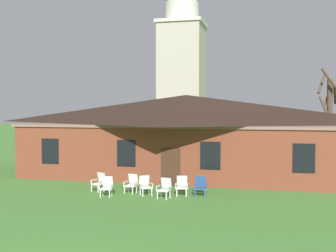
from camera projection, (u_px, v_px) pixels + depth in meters
name	position (u px, v px, depth m)	size (l,w,h in m)	color
brick_building	(186.00, 133.00, 28.17)	(20.17, 10.40, 5.23)	brown
dome_tower	(182.00, 67.00, 47.70)	(5.18, 5.18, 19.86)	#BCB29E
lawn_chair_by_porch	(99.00, 182.00, 21.81)	(0.76, 0.82, 0.96)	white
lawn_chair_near_door	(107.00, 186.00, 20.59)	(0.70, 0.73, 0.96)	white
lawn_chair_left_end	(132.00, 183.00, 21.35)	(0.70, 0.74, 0.96)	white
lawn_chair_middle	(145.00, 185.00, 20.85)	(0.85, 0.87, 0.96)	white
lawn_chair_right_end	(165.00, 188.00, 20.13)	(0.71, 0.74, 0.96)	white
lawn_chair_far_side	(182.00, 185.00, 20.78)	(0.71, 0.75, 0.96)	white
lawn_chair_under_eave	(200.00, 186.00, 20.65)	(0.69, 0.72, 0.96)	#2D5693
bare_tree_beside_building	(329.00, 119.00, 27.87)	(1.57, 1.57, 6.97)	brown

